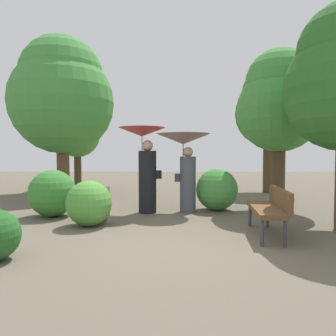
{
  "coord_description": "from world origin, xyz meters",
  "views": [
    {
      "loc": [
        0.1,
        -5.01,
        1.43
      ],
      "look_at": [
        0.0,
        3.08,
        1.06
      ],
      "focal_mm": 33.81,
      "sensor_mm": 36.0,
      "label": 1
    }
  ],
  "objects_px": {
    "person_left": "(145,157)",
    "person_right": "(185,154)",
    "tree_mid_left": "(62,94)",
    "tree_near_right": "(269,107)",
    "path_marker_post": "(107,204)",
    "tree_near_left": "(77,131)",
    "park_bench": "(271,207)",
    "tree_mid_right": "(279,102)"
  },
  "relations": [
    {
      "from": "person_left",
      "to": "person_right",
      "type": "xyz_separation_m",
      "value": [
        0.96,
        0.12,
        0.08
      ]
    },
    {
      "from": "person_left",
      "to": "tree_mid_left",
      "type": "relative_size",
      "value": 0.37
    },
    {
      "from": "person_left",
      "to": "person_right",
      "type": "bearing_deg",
      "value": -79.31
    },
    {
      "from": "tree_near_right",
      "to": "path_marker_post",
      "type": "bearing_deg",
      "value": -133.52
    },
    {
      "from": "tree_near_left",
      "to": "park_bench",
      "type": "bearing_deg",
      "value": -53.35
    },
    {
      "from": "person_right",
      "to": "tree_mid_right",
      "type": "height_order",
      "value": "tree_mid_right"
    },
    {
      "from": "tree_mid_right",
      "to": "person_left",
      "type": "bearing_deg",
      "value": -173.33
    },
    {
      "from": "tree_mid_left",
      "to": "person_right",
      "type": "bearing_deg",
      "value": -38.66
    },
    {
      "from": "tree_near_left",
      "to": "tree_mid_right",
      "type": "distance_m",
      "value": 8.25
    },
    {
      "from": "person_left",
      "to": "tree_near_left",
      "type": "xyz_separation_m",
      "value": [
        -3.23,
        5.38,
        1.02
      ]
    },
    {
      "from": "person_right",
      "to": "tree_mid_right",
      "type": "distance_m",
      "value": 2.71
    },
    {
      "from": "person_right",
      "to": "path_marker_post",
      "type": "xyz_separation_m",
      "value": [
        -1.66,
        -1.23,
        -1.05
      ]
    },
    {
      "from": "path_marker_post",
      "to": "park_bench",
      "type": "bearing_deg",
      "value": -18.61
    },
    {
      "from": "person_right",
      "to": "park_bench",
      "type": "relative_size",
      "value": 1.24
    },
    {
      "from": "person_right",
      "to": "tree_near_right",
      "type": "xyz_separation_m",
      "value": [
        3.24,
        3.93,
        1.7
      ]
    },
    {
      "from": "person_right",
      "to": "park_bench",
      "type": "distance_m",
      "value": 2.81
    },
    {
      "from": "tree_mid_left",
      "to": "park_bench",
      "type": "bearing_deg",
      "value": -45.18
    },
    {
      "from": "tree_mid_left",
      "to": "tree_near_right",
      "type": "bearing_deg",
      "value": 4.9
    },
    {
      "from": "person_left",
      "to": "tree_near_right",
      "type": "relative_size",
      "value": 0.44
    },
    {
      "from": "person_left",
      "to": "path_marker_post",
      "type": "relative_size",
      "value": 2.71
    },
    {
      "from": "park_bench",
      "to": "path_marker_post",
      "type": "relative_size",
      "value": 2.04
    },
    {
      "from": "person_left",
      "to": "person_right",
      "type": "distance_m",
      "value": 0.97
    },
    {
      "from": "tree_mid_right",
      "to": "path_marker_post",
      "type": "xyz_separation_m",
      "value": [
        -4.03,
        -1.5,
        -2.35
      ]
    },
    {
      "from": "person_right",
      "to": "tree_near_right",
      "type": "height_order",
      "value": "tree_near_right"
    },
    {
      "from": "park_bench",
      "to": "tree_near_left",
      "type": "height_order",
      "value": "tree_near_left"
    },
    {
      "from": "path_marker_post",
      "to": "tree_near_right",
      "type": "bearing_deg",
      "value": 46.48
    },
    {
      "from": "person_right",
      "to": "tree_mid_left",
      "type": "relative_size",
      "value": 0.35
    },
    {
      "from": "tree_near_right",
      "to": "tree_mid_right",
      "type": "distance_m",
      "value": 3.78
    },
    {
      "from": "park_bench",
      "to": "tree_near_left",
      "type": "relative_size",
      "value": 0.44
    },
    {
      "from": "park_bench",
      "to": "tree_near_right",
      "type": "xyz_separation_m",
      "value": [
        1.84,
        6.19,
        2.62
      ]
    },
    {
      "from": "person_right",
      "to": "person_left",
      "type": "bearing_deg",
      "value": 100.69
    },
    {
      "from": "park_bench",
      "to": "tree_mid_left",
      "type": "xyz_separation_m",
      "value": [
        -5.52,
        5.55,
        2.97
      ]
    },
    {
      "from": "tree_mid_left",
      "to": "path_marker_post",
      "type": "xyz_separation_m",
      "value": [
        2.46,
        -4.53,
        -3.11
      ]
    },
    {
      "from": "person_right",
      "to": "tree_near_left",
      "type": "bearing_deg",
      "value": 42.17
    },
    {
      "from": "person_left",
      "to": "tree_near_right",
      "type": "xyz_separation_m",
      "value": [
        4.2,
        4.05,
        1.78
      ]
    },
    {
      "from": "park_bench",
      "to": "tree_near_left",
      "type": "bearing_deg",
      "value": -137.3
    },
    {
      "from": "person_left",
      "to": "path_marker_post",
      "type": "bearing_deg",
      "value": 151.36
    },
    {
      "from": "tree_near_right",
      "to": "tree_mid_right",
      "type": "relative_size",
      "value": 1.15
    },
    {
      "from": "tree_near_left",
      "to": "tree_mid_left",
      "type": "xyz_separation_m",
      "value": [
        0.07,
        -1.96,
        1.11
      ]
    },
    {
      "from": "park_bench",
      "to": "tree_near_right",
      "type": "distance_m",
      "value": 6.97
    },
    {
      "from": "tree_near_left",
      "to": "path_marker_post",
      "type": "xyz_separation_m",
      "value": [
        2.54,
        -6.49,
        -1.99
      ]
    },
    {
      "from": "person_right",
      "to": "tree_mid_left",
      "type": "height_order",
      "value": "tree_mid_left"
    }
  ]
}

